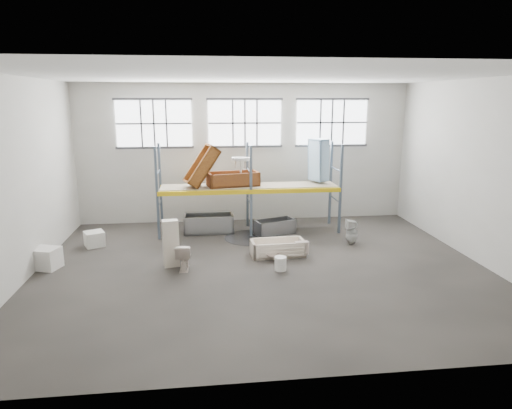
{
  "coord_description": "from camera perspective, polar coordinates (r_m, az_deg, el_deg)",
  "views": [
    {
      "loc": [
        -1.5,
        -11.33,
        4.44
      ],
      "look_at": [
        0.0,
        1.5,
        1.4
      ],
      "focal_mm": 31.54,
      "sensor_mm": 36.0,
      "label": 1
    }
  ],
  "objects": [
    {
      "name": "carton_far",
      "position": [
        14.79,
        -19.8,
        -4.12
      ],
      "size": [
        0.73,
        0.73,
        0.46
      ],
      "primitive_type": "cube",
      "rotation": [
        0.0,
        0.0,
        0.44
      ],
      "color": "silver",
      "rests_on": "floor"
    },
    {
      "name": "blue_tub_upright",
      "position": [
        15.71,
        7.93,
        5.63
      ],
      "size": [
        0.69,
        0.8,
        1.45
      ],
      "primitive_type": null,
      "rotation": [
        0.0,
        1.54,
        0.43
      ],
      "color": "#9AC2E4",
      "rests_on": "shelf_deck"
    },
    {
      "name": "wall_front",
      "position": [
        6.75,
        6.5,
        -3.56
      ],
      "size": [
        12.0,
        0.1,
        5.0
      ],
      "primitive_type": "cube",
      "color": "#AAA89E",
      "rests_on": "ground"
    },
    {
      "name": "rack_upright_la",
      "position": [
        14.61,
        -12.42,
        1.32
      ],
      "size": [
        0.08,
        0.08,
        3.0
      ],
      "primitive_type": "cube",
      "color": "slate",
      "rests_on": "floor"
    },
    {
      "name": "toilet_beige",
      "position": [
        12.18,
        -9.16,
        -6.52
      ],
      "size": [
        0.43,
        0.72,
        0.72
      ],
      "primitive_type": "imported",
      "rotation": [
        0.0,
        0.0,
        3.1
      ],
      "color": "beige",
      "rests_on": "floor"
    },
    {
      "name": "window_left",
      "position": [
        16.38,
        -12.81,
        9.98
      ],
      "size": [
        2.6,
        0.04,
        1.6
      ],
      "primitive_type": "cube",
      "color": "white",
      "rests_on": "wall_back"
    },
    {
      "name": "bathtub_beige",
      "position": [
        13.12,
        2.75,
        -5.51
      ],
      "size": [
        1.57,
        0.8,
        0.45
      ],
      "primitive_type": null,
      "rotation": [
        0.0,
        0.0,
        0.05
      ],
      "color": "#F2E0CA",
      "rests_on": "floor"
    },
    {
      "name": "rack_upright_lb",
      "position": [
        15.78,
        -12.01,
        2.21
      ],
      "size": [
        0.08,
        0.08,
        3.0
      ],
      "primitive_type": "cube",
      "color": "slate",
      "rests_on": "floor"
    },
    {
      "name": "rack_upright_ma",
      "position": [
        14.61,
        -0.64,
        1.63
      ],
      "size": [
        0.08,
        0.08,
        3.0
      ],
      "primitive_type": "cube",
      "color": "slate",
      "rests_on": "floor"
    },
    {
      "name": "wall_back",
      "position": [
        16.57,
        -1.44,
        6.51
      ],
      "size": [
        12.0,
        0.1,
        5.0
      ],
      "primitive_type": "cube",
      "color": "#B4B1A7",
      "rests_on": "ground"
    },
    {
      "name": "bucket",
      "position": [
        12.04,
        3.12,
        -7.49
      ],
      "size": [
        0.39,
        0.39,
        0.37
      ],
      "primitive_type": "cylinder",
      "rotation": [
        0.0,
        0.0,
        -0.29
      ],
      "color": "silver",
      "rests_on": "floor"
    },
    {
      "name": "floor",
      "position": [
        12.28,
        0.82,
        -8.2
      ],
      "size": [
        12.0,
        10.0,
        0.1
      ],
      "primitive_type": "cube",
      "color": "#48433D",
      "rests_on": "ground"
    },
    {
      "name": "steel_tub_left",
      "position": [
        15.41,
        -6.01,
        -2.4
      ],
      "size": [
        1.67,
        0.79,
        0.61
      ],
      "primitive_type": null,
      "rotation": [
        0.0,
        0.0,
        0.01
      ],
      "color": "#ACAFB4",
      "rests_on": "floor"
    },
    {
      "name": "rack_upright_mb",
      "position": [
        15.78,
        -1.1,
        2.5
      ],
      "size": [
        0.08,
        0.08,
        3.0
      ],
      "primitive_type": "cube",
      "color": "slate",
      "rests_on": "floor"
    },
    {
      "name": "wall_right",
      "position": [
        13.76,
        26.77,
        3.71
      ],
      "size": [
        0.1,
        10.0,
        5.0
      ],
      "primitive_type": "cube",
      "color": "beige",
      "rests_on": "ground"
    },
    {
      "name": "sink_in_tub",
      "position": [
        12.71,
        2.13,
        -6.45
      ],
      "size": [
        0.49,
        0.49,
        0.13
      ],
      "primitive_type": "imported",
      "rotation": [
        0.0,
        0.0,
        -0.31
      ],
      "color": "beige",
      "rests_on": "bathtub_beige"
    },
    {
      "name": "shelf_deck",
      "position": [
        15.18,
        -0.88,
        2.38
      ],
      "size": [
        5.9,
        1.1,
        0.03
      ],
      "primitive_type": "cube",
      "color": "gray",
      "rests_on": "floor"
    },
    {
      "name": "wet_patch",
      "position": [
        14.8,
        -0.54,
        -4.22
      ],
      "size": [
        1.8,
        1.8,
        0.0
      ],
      "primitive_type": "cylinder",
      "color": "black",
      "rests_on": "floor"
    },
    {
      "name": "cistern_spare",
      "position": [
        13.01,
        5.8,
        -5.47
      ],
      "size": [
        0.4,
        0.22,
        0.37
      ],
      "primitive_type": "cube",
      "rotation": [
        0.0,
        0.0,
        0.09
      ],
      "color": "beige",
      "rests_on": "bathtub_beige"
    },
    {
      "name": "sink_on_shelf",
      "position": [
        14.88,
        -1.95,
        4.16
      ],
      "size": [
        0.6,
        0.46,
        0.53
      ],
      "primitive_type": "imported",
      "rotation": [
        0.0,
        0.0,
        0.0
      ],
      "color": "silver",
      "rests_on": "rust_tub_flat"
    },
    {
      "name": "rack_beam_front",
      "position": [
        14.61,
        -0.64,
        1.63
      ],
      "size": [
        6.0,
        0.1,
        0.14
      ],
      "primitive_type": "cube",
      "color": "yellow",
      "rests_on": "floor"
    },
    {
      "name": "carton_near",
      "position": [
        13.35,
        -25.07,
        -6.2
      ],
      "size": [
        0.8,
        0.74,
        0.57
      ],
      "primitive_type": "cube",
      "rotation": [
        0.0,
        0.0,
        -0.32
      ],
      "color": "silver",
      "rests_on": "floor"
    },
    {
      "name": "window_right",
      "position": [
        16.96,
        9.58,
        10.22
      ],
      "size": [
        2.6,
        0.04,
        1.6
      ],
      "primitive_type": "cube",
      "color": "white",
      "rests_on": "wall_back"
    },
    {
      "name": "rust_tub_tilted",
      "position": [
        14.9,
        -6.89,
        4.87
      ],
      "size": [
        1.32,
        0.98,
        1.44
      ],
      "primitive_type": null,
      "rotation": [
        0.0,
        -0.96,
        0.27
      ],
      "color": "#936021",
      "rests_on": "shelf_deck"
    },
    {
      "name": "steel_tub_right",
      "position": [
        15.18,
        2.39,
        -2.82
      ],
      "size": [
        1.46,
        1.02,
        0.49
      ],
      "primitive_type": null,
      "rotation": [
        0.0,
        0.0,
        0.33
      ],
      "color": "#AFB0B7",
      "rests_on": "floor"
    },
    {
      "name": "wall_left",
      "position": [
        12.37,
        -28.19,
        2.63
      ],
      "size": [
        0.1,
        10.0,
        5.0
      ],
      "primitive_type": "cube",
      "color": "#A19F96",
      "rests_on": "ground"
    },
    {
      "name": "rust_tub_flat",
      "position": [
        15.11,
        -2.93,
        3.24
      ],
      "size": [
        1.81,
        1.1,
        0.48
      ],
      "primitive_type": null,
      "rotation": [
        0.0,
        0.0,
        0.19
      ],
      "color": "brown",
      "rests_on": "shelf_deck"
    },
    {
      "name": "window_mid",
      "position": [
        16.37,
        -1.42,
        10.29
      ],
      "size": [
        2.6,
        0.04,
        1.6
      ],
      "primitive_type": "cube",
      "color": "white",
      "rests_on": "wall_back"
    },
    {
      "name": "ceiling",
      "position": [
        11.45,
        0.91,
        16.29
      ],
      "size": [
        12.0,
        10.0,
        0.1
      ],
      "primitive_type": "cube",
      "color": "silver",
      "rests_on": "ground"
    },
    {
      "name": "toilet_white",
      "position": [
        14.37,
        12.06,
        -3.4
      ],
      "size": [
        0.37,
        0.36,
        0.8
      ],
      "primitive_type": "imported",
      "rotation": [
        0.0,
        0.0,
        -1.59
      ],
      "color": "silver",
      "rests_on": "floor"
    },
    {
      "name": "rack_upright_rb",
      "position": [
        16.34,
        9.44,
        2.7
      ],
      "size": [
        0.08,
        0.08,
        3.0
      ],
      "primitive_type": "cube",
      "color": "slate",
      "rests_on": "floor"
    },
    {
      "name": "cistern_tall",
      "position": [
        12.37,
        -10.75,
        -4.86
      ],
      "size": [
        0.46,
        0.35,
        1.29
      ],
      "primitive_type": "cube",
      "rotation": [
        0.0,
        0.0,
        0.2
      ],
      "color": "beige",
      "rests_on": "floor"
    },
    {
      "name": "rack_upright_ra",
      "position": [
        15.22,
        10.67,
        1.87
      ],
      "size": [
        0.08,
        0.08,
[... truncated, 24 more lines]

